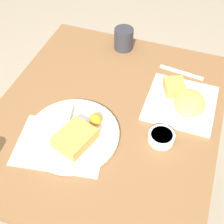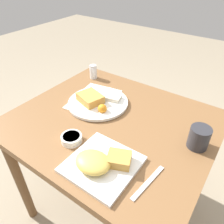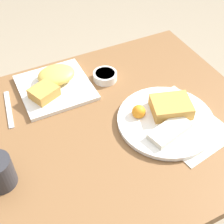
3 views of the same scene
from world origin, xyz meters
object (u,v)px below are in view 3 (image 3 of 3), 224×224
Objects in this scene: plate_oval_far at (166,117)px; butter_knife at (9,109)px; plate_square_near at (54,83)px; sauce_ramekin at (105,76)px.

plate_oval_far is 1.71× the size of butter_knife.
plate_square_near reaches higher than butter_knife.
plate_square_near is at bearing 109.12° from butter_knife.
plate_square_near is 2.80× the size of sauce_ramekin.
sauce_ramekin reaches higher than butter_knife.
plate_oval_far is 3.54× the size of sauce_ramekin.
plate_square_near is 1.35× the size of butter_knife.
sauce_ramekin is at bearing 97.26° from butter_knife.
butter_knife is at bearing 11.95° from plate_square_near.
plate_square_near reaches higher than sauce_ramekin.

